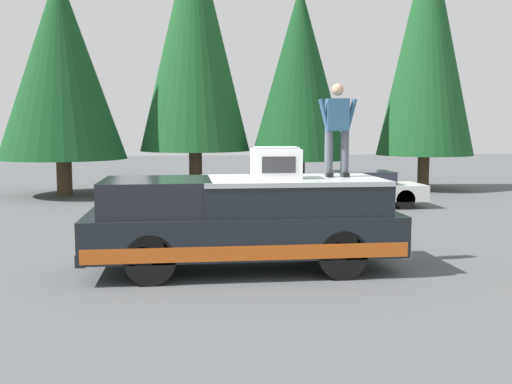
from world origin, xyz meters
name	(u,v)px	position (x,y,z in m)	size (l,w,h in m)	color
ground_plane	(239,267)	(0.00, 0.00, 0.00)	(90.00, 90.00, 0.00)	#4C4F51
pickup_truck	(243,222)	(-0.22, -0.06, 0.87)	(2.01, 5.54, 1.65)	black
compressor_unit	(276,163)	(-0.27, -0.64, 1.93)	(0.65, 0.84, 0.56)	silver
person_on_truck_bed	(337,127)	(-0.07, -1.80, 2.55)	(0.29, 0.72, 1.69)	#4C515B
parked_car_white	(359,189)	(7.88, -4.64, 0.58)	(1.64, 4.10, 1.16)	white
conifer_far_left	(427,42)	(13.00, -8.90, 5.99)	(3.92, 3.92, 10.59)	#4C3826
conifer_left	(300,73)	(12.42, -3.54, 4.66)	(3.82, 3.82, 8.05)	#4C3826
conifer_center_left	(194,36)	(13.73, 0.50, 6.17)	(4.43, 4.43, 10.75)	#4C3826
conifer_center_right	(61,65)	(12.49, 5.47, 4.84)	(4.72, 4.72, 8.33)	#4C3826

